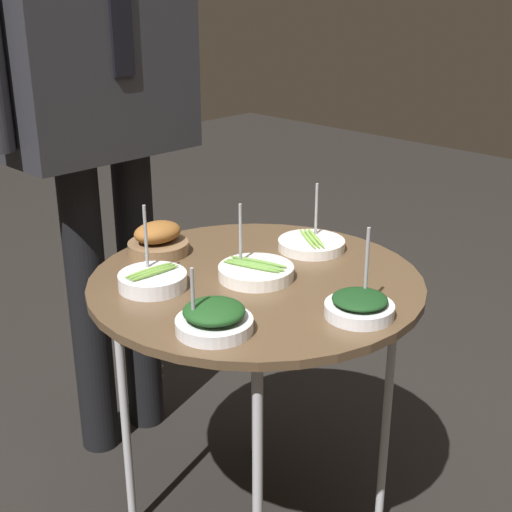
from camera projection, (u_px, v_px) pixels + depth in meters
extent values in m
cylinder|color=brown|center=(256.00, 282.00, 1.51)|extent=(0.71, 0.71, 0.02)
cylinder|color=#B7B7BC|center=(387.00, 414.00, 1.64)|extent=(0.02, 0.02, 0.65)
cylinder|color=#B7B7BC|center=(258.00, 505.00, 1.35)|extent=(0.02, 0.02, 0.65)
cylinder|color=#B7B7BC|center=(255.00, 350.00, 1.91)|extent=(0.02, 0.02, 0.65)
cylinder|color=#B7B7BC|center=(125.00, 415.00, 1.63)|extent=(0.02, 0.02, 0.65)
cylinder|color=silver|center=(255.00, 272.00, 1.51)|extent=(0.16, 0.16, 0.03)
ellipsoid|color=#5B8938|center=(259.00, 262.00, 1.51)|extent=(0.05, 0.13, 0.01)
ellipsoid|color=#5B8938|center=(256.00, 263.00, 1.50)|extent=(0.05, 0.13, 0.01)
ellipsoid|color=#5B8938|center=(254.00, 265.00, 1.49)|extent=(0.05, 0.13, 0.01)
ellipsoid|color=#5B8938|center=(252.00, 267.00, 1.49)|extent=(0.05, 0.13, 0.01)
cylinder|color=#939399|center=(241.00, 238.00, 1.51)|extent=(0.01, 0.01, 0.15)
cylinder|color=brown|center=(158.00, 248.00, 1.64)|extent=(0.14, 0.14, 0.03)
ellipsoid|color=brown|center=(158.00, 232.00, 1.62)|extent=(0.12, 0.10, 0.05)
cylinder|color=silver|center=(359.00, 310.00, 1.34)|extent=(0.13, 0.13, 0.02)
ellipsoid|color=#143816|center=(360.00, 299.00, 1.33)|extent=(0.11, 0.11, 0.02)
cylinder|color=#939399|center=(366.00, 268.00, 1.34)|extent=(0.01, 0.01, 0.16)
cylinder|color=silver|center=(311.00, 245.00, 1.66)|extent=(0.16, 0.16, 0.02)
ellipsoid|color=#7AA847|center=(316.00, 238.00, 1.66)|extent=(0.08, 0.12, 0.01)
ellipsoid|color=#7AA847|center=(312.00, 238.00, 1.66)|extent=(0.08, 0.12, 0.01)
ellipsoid|color=#7AA847|center=(307.00, 238.00, 1.66)|extent=(0.08, 0.12, 0.01)
cylinder|color=#939399|center=(316.00, 213.00, 1.68)|extent=(0.01, 0.01, 0.15)
cylinder|color=silver|center=(153.00, 281.00, 1.46)|extent=(0.14, 0.14, 0.03)
ellipsoid|color=olive|center=(149.00, 270.00, 1.46)|extent=(0.12, 0.02, 0.01)
ellipsoid|color=olive|center=(152.00, 272.00, 1.45)|extent=(0.12, 0.02, 0.01)
ellipsoid|color=olive|center=(155.00, 273.00, 1.44)|extent=(0.12, 0.02, 0.01)
cylinder|color=#939399|center=(146.00, 243.00, 1.46)|extent=(0.01, 0.01, 0.16)
cylinder|color=silver|center=(214.00, 325.00, 1.28)|extent=(0.14, 0.14, 0.02)
ellipsoid|color=#194219|center=(214.00, 311.00, 1.27)|extent=(0.11, 0.11, 0.03)
cylinder|color=#939399|center=(193.00, 302.00, 1.25)|extent=(0.01, 0.01, 0.13)
cylinder|color=black|center=(89.00, 312.00, 1.91)|extent=(0.11, 0.11, 0.84)
cylinder|color=black|center=(139.00, 293.00, 2.02)|extent=(0.11, 0.11, 0.84)
cube|color=#28282D|center=(92.00, 23.00, 1.70)|extent=(0.47, 0.23, 0.63)
cylinder|color=#28282D|center=(181.00, 8.00, 1.87)|extent=(0.08, 0.08, 0.58)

